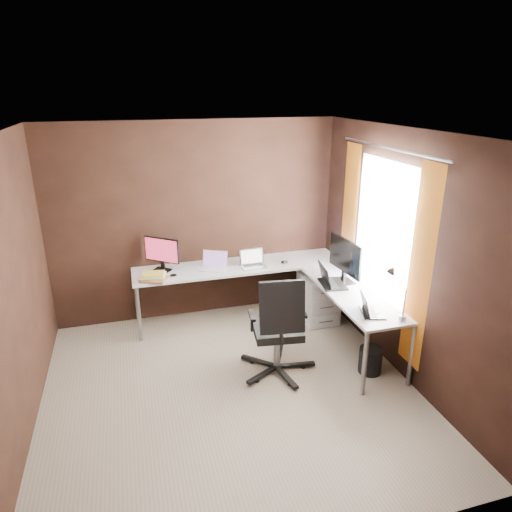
{
  "coord_description": "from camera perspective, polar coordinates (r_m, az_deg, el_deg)",
  "views": [
    {
      "loc": [
        -0.81,
        -3.73,
        2.85
      ],
      "look_at": [
        0.54,
        0.95,
        1.04
      ],
      "focal_mm": 32.0,
      "sensor_mm": 36.0,
      "label": 1
    }
  ],
  "objects": [
    {
      "name": "book_stack",
      "position": [
        5.45,
        -12.72,
        -2.57
      ],
      "size": [
        0.35,
        0.32,
        0.09
      ],
      "rotation": [
        0.0,
        0.0,
        -0.3
      ],
      "color": "#A37357",
      "rests_on": "desk"
    },
    {
      "name": "room",
      "position": [
        4.27,
        0.73,
        -1.27
      ],
      "size": [
        3.6,
        3.6,
        2.5
      ],
      "color": "tan",
      "rests_on": "ground"
    },
    {
      "name": "laptop_white",
      "position": [
        5.68,
        -5.26,
        -1.12
      ],
      "size": [
        0.38,
        0.34,
        0.21
      ],
      "rotation": [
        0.0,
        0.0,
        -0.47
      ],
      "color": "white",
      "rests_on": "desk"
    },
    {
      "name": "wastebasket",
      "position": [
        5.09,
        14.1,
        -12.51
      ],
      "size": [
        0.27,
        0.27,
        0.28
      ],
      "primitive_type": "cylinder",
      "rotation": [
        0.0,
        0.0,
        0.14
      ],
      "color": "black",
      "rests_on": "ground"
    },
    {
      "name": "mouse_corner",
      "position": [
        5.85,
        3.57,
        -0.74
      ],
      "size": [
        0.11,
        0.09,
        0.04
      ],
      "primitive_type": "ellipsoid",
      "rotation": [
        0.0,
        0.0,
        0.32
      ],
      "color": "black",
      "rests_on": "desk"
    },
    {
      "name": "laptop_silver",
      "position": [
        5.74,
        -0.4,
        -0.82
      ],
      "size": [
        0.32,
        0.23,
        0.21
      ],
      "rotation": [
        0.0,
        0.0,
        0.04
      ],
      "color": "silver",
      "rests_on": "desk"
    },
    {
      "name": "office_chair",
      "position": [
        4.83,
        2.71,
        -11.07
      ],
      "size": [
        0.63,
        0.64,
        1.13
      ],
      "rotation": [
        0.0,
        0.0,
        -0.14
      ],
      "color": "black",
      "rests_on": "ground"
    },
    {
      "name": "drawer_pedestal",
      "position": [
        5.94,
        7.77,
        -5.26
      ],
      "size": [
        0.42,
        0.5,
        0.6
      ],
      "primitive_type": "cube",
      "color": "white",
      "rests_on": "ground"
    },
    {
      "name": "desk",
      "position": [
        5.49,
        2.79,
        -2.96
      ],
      "size": [
        2.65,
        2.25,
        0.73
      ],
      "color": "white",
      "rests_on": "ground"
    },
    {
      "name": "laptop_black_big",
      "position": [
        5.26,
        9.19,
        -3.05
      ],
      "size": [
        0.31,
        0.4,
        0.25
      ],
      "rotation": [
        0.0,
        0.0,
        1.44
      ],
      "color": "black",
      "rests_on": "desk"
    },
    {
      "name": "mouse_left",
      "position": [
        5.52,
        -10.3,
        -2.37
      ],
      "size": [
        0.09,
        0.06,
        0.03
      ],
      "primitive_type": "ellipsoid",
      "rotation": [
        0.0,
        0.0,
        0.11
      ],
      "color": "black",
      "rests_on": "desk"
    },
    {
      "name": "desk_lamp",
      "position": [
        4.55,
        17.14,
        -3.82
      ],
      "size": [
        0.18,
        0.2,
        0.52
      ],
      "rotation": [
        0.0,
        0.0,
        0.18
      ],
      "color": "slate",
      "rests_on": "desk"
    },
    {
      "name": "monitor_left",
      "position": [
        5.66,
        -11.7,
        0.48
      ],
      "size": [
        0.39,
        0.32,
        0.42
      ],
      "rotation": [
        0.0,
        0.0,
        -0.68
      ],
      "color": "black",
      "rests_on": "desk"
    },
    {
      "name": "laptop_black_small",
      "position": [
        4.71,
        13.99,
        -6.44
      ],
      "size": [
        0.29,
        0.35,
        0.2
      ],
      "rotation": [
        0.0,
        0.0,
        1.29
      ],
      "color": "black",
      "rests_on": "desk"
    },
    {
      "name": "monitor_right",
      "position": [
        5.29,
        11.1,
        -0.23
      ],
      "size": [
        0.17,
        0.64,
        0.52
      ],
      "rotation": [
        0.0,
        0.0,
        1.66
      ],
      "color": "black",
      "rests_on": "desk"
    }
  ]
}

